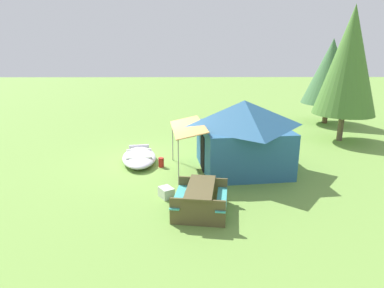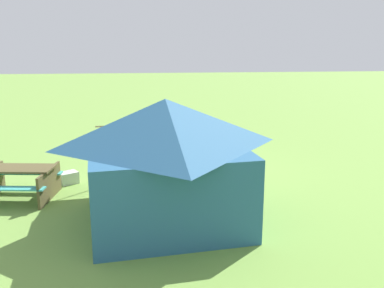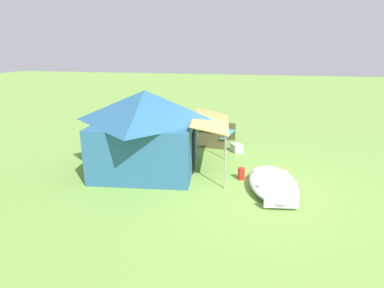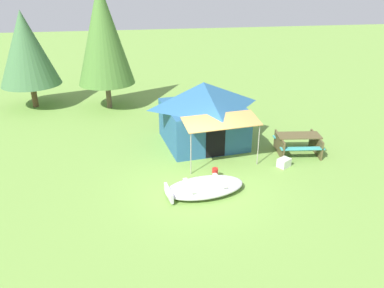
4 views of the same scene
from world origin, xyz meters
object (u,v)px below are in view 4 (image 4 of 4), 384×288
at_px(fuel_can, 215,173).
at_px(pine_tree_back_left, 26,48).
at_px(picnic_table, 298,142).
at_px(pine_tree_back_right, 103,34).
at_px(beached_rowboat, 204,187).
at_px(canvas_cabin_tent, 203,112).
at_px(cooler_box, 284,163).

relative_size(fuel_can, pine_tree_back_left, 0.07).
relative_size(picnic_table, pine_tree_back_right, 0.29).
bearing_deg(fuel_can, picnic_table, 20.61).
distance_m(beached_rowboat, fuel_can, 1.07).
height_order(beached_rowboat, picnic_table, picnic_table).
xyz_separation_m(canvas_cabin_tent, cooler_box, (2.44, -2.64, -1.17)).
distance_m(beached_rowboat, pine_tree_back_left, 12.61).
relative_size(beached_rowboat, fuel_can, 7.59).
relative_size(cooler_box, pine_tree_back_right, 0.07).
bearing_deg(pine_tree_back_left, canvas_cabin_tent, -38.75).
bearing_deg(picnic_table, pine_tree_back_right, 136.00).
bearing_deg(cooler_box, canvas_cabin_tent, 132.76).
distance_m(beached_rowboat, pine_tree_back_right, 10.43).
relative_size(picnic_table, cooler_box, 4.00).
relative_size(picnic_table, fuel_can, 5.07).
height_order(beached_rowboat, pine_tree_back_left, pine_tree_back_left).
xyz_separation_m(pine_tree_back_left, pine_tree_back_right, (3.84, -0.82, 0.72)).
height_order(beached_rowboat, pine_tree_back_right, pine_tree_back_right).
relative_size(cooler_box, pine_tree_back_left, 0.09).
distance_m(picnic_table, fuel_can, 3.86).
bearing_deg(fuel_can, canvas_cabin_tent, 86.17).
relative_size(canvas_cabin_tent, fuel_can, 12.46).
bearing_deg(cooler_box, pine_tree_back_right, 128.28).
relative_size(canvas_cabin_tent, cooler_box, 9.84).
distance_m(canvas_cabin_tent, pine_tree_back_left, 10.07).
bearing_deg(canvas_cabin_tent, cooler_box, -47.24).
bearing_deg(fuel_can, beached_rowboat, -121.88).
bearing_deg(pine_tree_back_right, canvas_cabin_tent, -54.15).
xyz_separation_m(picnic_table, cooler_box, (-0.95, -0.99, -0.32)).
bearing_deg(beached_rowboat, fuel_can, 58.12).
relative_size(canvas_cabin_tent, picnic_table, 2.46).
height_order(picnic_table, pine_tree_back_left, pine_tree_back_left).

